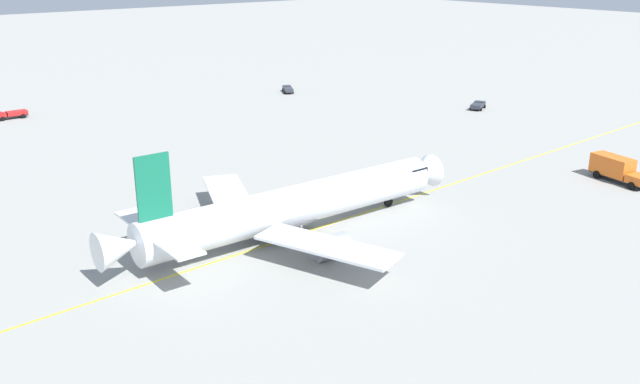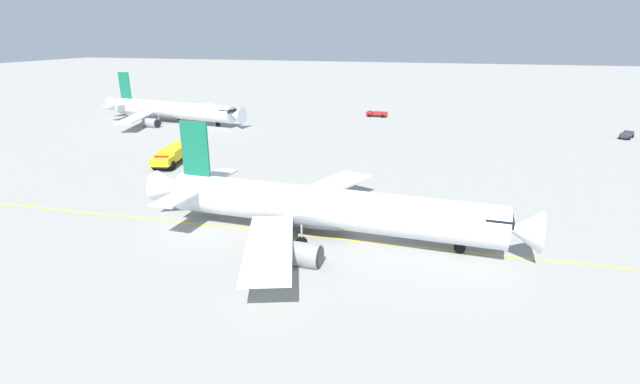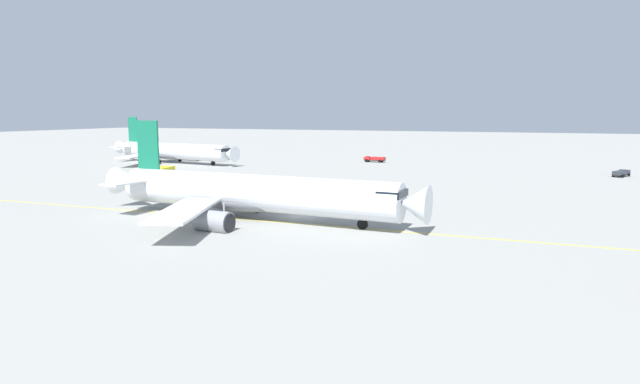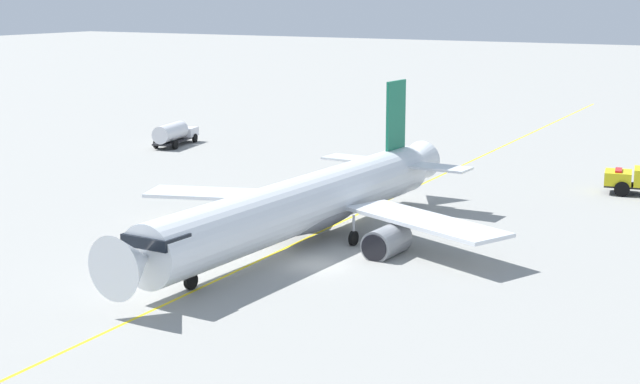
% 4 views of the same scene
% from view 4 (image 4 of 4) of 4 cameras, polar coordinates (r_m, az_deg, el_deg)
% --- Properties ---
extents(ground_plane, '(600.00, 600.00, 0.00)m').
position_cam_4_polar(ground_plane, '(65.48, -0.11, -4.41)').
color(ground_plane, gray).
extents(airliner_main, '(40.47, 31.58, 11.22)m').
position_cam_4_polar(airliner_main, '(70.55, -0.89, -0.83)').
color(airliner_main, silver).
rests_on(airliner_main, ground_plane).
extents(fuel_tanker_truck, '(8.66, 4.24, 2.87)m').
position_cam_4_polar(fuel_tanker_truck, '(117.44, -8.78, 3.51)').
color(fuel_tanker_truck, '#232326').
rests_on(fuel_tanker_truck, ground_plane).
extents(taxiway_centreline, '(196.27, 6.17, 0.01)m').
position_cam_4_polar(taxiway_centreline, '(75.41, 0.42, -2.22)').
color(taxiway_centreline, yellow).
rests_on(taxiway_centreline, ground_plane).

